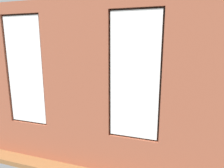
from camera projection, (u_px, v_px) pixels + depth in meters
The scene contains 17 objects.
ground_plane at pixel (117, 118), 6.41m from camera, with size 7.25×6.02×0.10m, color brown.
brick_wall_with_windows at pixel (77, 90), 3.64m from camera, with size 6.65×0.30×3.07m.
white_wall_right at pixel (25, 66), 6.89m from camera, with size 0.10×5.02×3.07m, color white.
couch_by_window at pixel (95, 134), 4.46m from camera, with size 2.10×0.87×0.80m.
couch_left at pixel (209, 119), 5.32m from camera, with size 0.95×1.77×0.80m.
coffee_table at pixel (111, 107), 6.26m from camera, with size 1.44×0.88×0.40m.
cup_ceramic at pixel (107, 103), 6.40m from camera, with size 0.08×0.08×0.09m, color silver.
candle_jar at pixel (111, 104), 6.24m from camera, with size 0.08×0.08×0.10m, color #B7333D.
table_plant_small at pixel (113, 102), 6.06m from camera, with size 0.18×0.18×0.28m.
remote_gray at pixel (97, 105), 6.25m from camera, with size 0.05×0.17×0.02m, color #59595B.
media_console at pixel (41, 99), 7.32m from camera, with size 0.95×0.42×0.59m, color black.
tv_flatscreen at pixel (39, 81), 7.18m from camera, with size 1.22×0.20×0.79m.
papasan_chair at pixel (106, 90), 8.09m from camera, with size 1.09×1.09×0.69m.
potted_plant_mid_room_small at pixel (140, 103), 6.95m from camera, with size 0.28×0.28×0.44m.
potted_plant_between_couches at pixel (165, 138), 4.03m from camera, with size 0.53×0.53×0.72m.
potted_plant_foreground_right at pixel (73, 82), 8.90m from camera, with size 0.90×0.86×1.10m.
potted_plant_beside_window_right at pixel (17, 109), 4.91m from camera, with size 0.78×0.91×1.26m.
Camera 1 is at (-1.72, 5.79, 2.36)m, focal length 32.00 mm.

